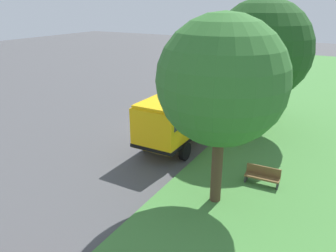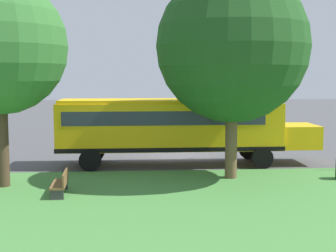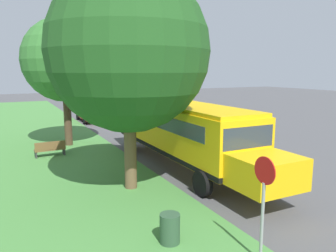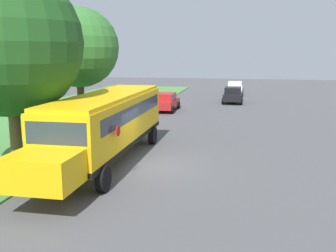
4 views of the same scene
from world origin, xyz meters
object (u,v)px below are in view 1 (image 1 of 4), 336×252
at_px(school_bus, 196,105).
at_px(park_bench, 262,176).
at_px(oak_tree_beside_bus, 259,48).
at_px(oak_tree_roadside_mid, 225,81).
at_px(trash_bin, 277,109).
at_px(stop_sign, 264,86).

height_order(school_bus, park_bench, school_bus).
bearing_deg(park_bench, oak_tree_beside_bus, -69.69).
bearing_deg(school_bus, park_bench, 141.10).
distance_m(school_bus, park_bench, 7.44).
height_order(oak_tree_roadside_mid, trash_bin, oak_tree_roadside_mid).
distance_m(stop_sign, park_bench, 13.36).
bearing_deg(trash_bin, park_bench, 98.79).
distance_m(oak_tree_beside_bus, park_bench, 8.54).
bearing_deg(oak_tree_roadside_mid, stop_sign, -82.50).
height_order(school_bus, oak_tree_roadside_mid, oak_tree_roadside_mid).
distance_m(oak_tree_beside_bus, stop_sign, 7.57).
bearing_deg(park_bench, school_bus, -38.90).
xyz_separation_m(oak_tree_roadside_mid, trash_bin, (0.39, -13.39, -4.89)).
bearing_deg(oak_tree_beside_bus, park_bench, 110.31).
bearing_deg(school_bus, stop_sign, -105.85).
distance_m(school_bus, oak_tree_beside_bus, 5.25).
xyz_separation_m(stop_sign, trash_bin, (-1.61, 1.79, -1.29)).
relative_size(school_bus, stop_sign, 4.53).
relative_size(oak_tree_beside_bus, oak_tree_roadside_mid, 1.08).
height_order(stop_sign, park_bench, stop_sign).
xyz_separation_m(school_bus, park_bench, (-5.68, 4.58, -1.45)).
xyz_separation_m(school_bus, trash_bin, (-3.96, -6.51, -1.47)).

